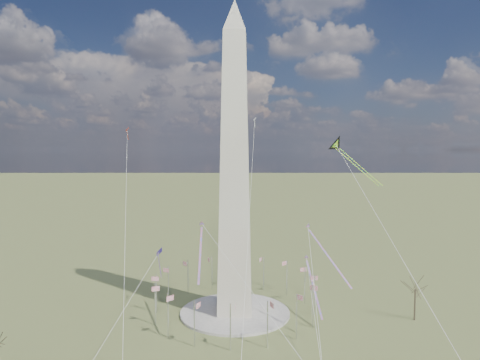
{
  "coord_description": "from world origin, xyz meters",
  "views": [
    {
      "loc": [
        6.42,
        -136.89,
        53.76
      ],
      "look_at": [
        1.67,
        0.0,
        44.1
      ],
      "focal_mm": 32.0,
      "sensor_mm": 36.0,
      "label": 1
    }
  ],
  "objects": [
    {
      "name": "kite_streamer_right",
      "position": [
        25.16,
        2.02,
        11.69
      ],
      "size": [
        3.77,
        21.51,
        14.78
      ],
      "rotation": [
        0.0,
        0.0,
        3.26
      ],
      "color": "#F34B26",
      "rests_on": "ground"
    },
    {
      "name": "washington_monument",
      "position": [
        0.0,
        0.0,
        47.95
      ],
      "size": [
        15.56,
        15.56,
        100.0
      ],
      "color": "beige",
      "rests_on": "plaza"
    },
    {
      "name": "kite_small_white",
      "position": [
        6.36,
        44.55,
        66.3
      ],
      "size": [
        1.24,
        1.65,
        4.21
      ],
      "rotation": [
        0.0,
        0.0,
        2.94
      ],
      "color": "silver",
      "rests_on": "ground"
    },
    {
      "name": "kite_streamer_left",
      "position": [
        26.28,
        -11.93,
        25.24
      ],
      "size": [
        10.99,
        19.46,
        14.63
      ],
      "rotation": [
        0.0,
        0.0,
        3.62
      ],
      "color": "#F34B26",
      "rests_on": "ground"
    },
    {
      "name": "kite_delta_black",
      "position": [
        35.99,
        15.89,
        54.75
      ],
      "size": [
        17.18,
        18.4,
        16.91
      ],
      "rotation": [
        0.0,
        0.0,
        3.87
      ],
      "color": "black",
      "rests_on": "ground"
    },
    {
      "name": "flagpole_ring",
      "position": [
        -0.0,
        -0.0,
        7.27
      ],
      "size": [
        54.4,
        54.4,
        13.0
      ],
      "color": "silver",
      "rests_on": "ground"
    },
    {
      "name": "kite_diamond_purple",
      "position": [
        -25.9,
        4.81,
        18.23
      ],
      "size": [
        2.5,
        3.53,
        10.73
      ],
      "rotation": [
        0.0,
        0.0,
        3.04
      ],
      "color": "navy",
      "rests_on": "ground"
    },
    {
      "name": "ground",
      "position": [
        0.0,
        0.0,
        0.0
      ],
      "size": [
        2000.0,
        2000.0,
        0.0
      ],
      "primitive_type": "plane",
      "color": "brown",
      "rests_on": "ground"
    },
    {
      "name": "tree_near",
      "position": [
        57.04,
        -3.39,
        10.67
      ],
      "size": [
        8.55,
        8.55,
        14.97
      ],
      "color": "#48392B",
      "rests_on": "ground"
    },
    {
      "name": "kite_small_red",
      "position": [
        -43.82,
        30.63,
        61.39
      ],
      "size": [
        1.7,
        1.74,
        4.97
      ],
      "rotation": [
        0.0,
        0.0,
        3.07
      ],
      "color": "red",
      "rests_on": "ground"
    },
    {
      "name": "plaza",
      "position": [
        0.0,
        0.0,
        0.4
      ],
      "size": [
        36.0,
        36.0,
        0.8
      ],
      "primitive_type": "cylinder",
      "color": "#B9B1A9",
      "rests_on": "ground"
    },
    {
      "name": "kite_streamer_mid",
      "position": [
        -9.65,
        -11.74,
        25.76
      ],
      "size": [
        2.79,
        20.53,
        14.08
      ],
      "rotation": [
        0.0,
        0.0,
        3.22
      ],
      "color": "#F34B26",
      "rests_on": "ground"
    }
  ]
}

